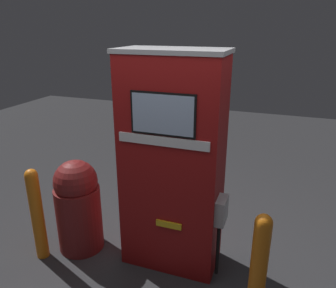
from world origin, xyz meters
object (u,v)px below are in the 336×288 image
object	(u,v)px
gas_pump	(173,165)
safety_bollard	(258,271)
trash_bin	(78,205)
safety_bollard_far	(37,212)

from	to	relation	value
gas_pump	safety_bollard	distance (m)	1.21
gas_pump	safety_bollard	xyz separation A→B (m)	(0.92, -0.57, -0.54)
trash_bin	safety_bollard	bearing A→B (deg)	-11.94
safety_bollard	safety_bollard_far	bearing A→B (deg)	176.86
safety_bollard	trash_bin	distance (m)	2.00
safety_bollard	trash_bin	size ratio (longest dim) A/B	1.02
safety_bollard_far	trash_bin	bearing A→B (deg)	43.30
safety_bollard	safety_bollard_far	distance (m)	2.26
trash_bin	safety_bollard_far	xyz separation A→B (m)	(-0.31, -0.29, 0.01)
safety_bollard	trash_bin	xyz separation A→B (m)	(-1.95, 0.41, -0.03)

